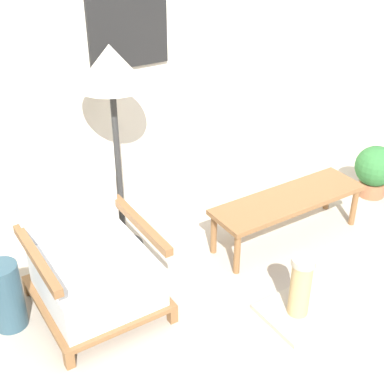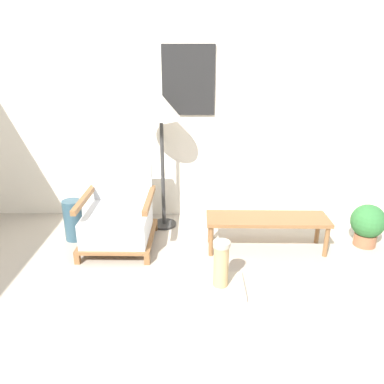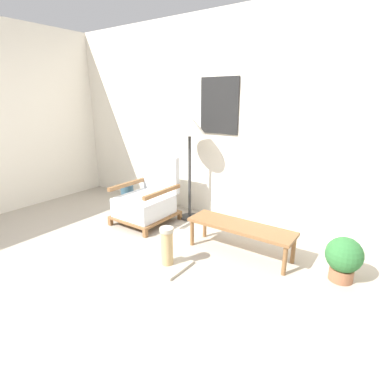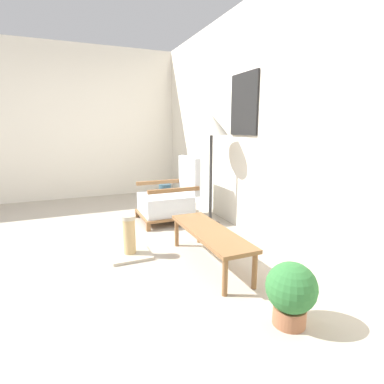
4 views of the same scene
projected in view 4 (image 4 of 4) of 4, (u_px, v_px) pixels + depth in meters
The scene contains 9 objects.
ground_plane at pixel (70, 259), 2.98m from camera, with size 14.00×14.00×0.00m, color #A89E8E.
wall_back at pixel (253, 121), 3.49m from camera, with size 8.00×0.09×2.70m.
wall_left at pixel (90, 124), 5.43m from camera, with size 0.06×8.00×2.70m.
armchair at pixel (170, 199), 4.15m from camera, with size 0.69×0.75×0.88m.
floor_lamp at pixel (211, 130), 3.75m from camera, with size 0.43×0.43×1.45m.
coffee_table at pixel (210, 234), 2.81m from camera, with size 1.17×0.35×0.34m.
vase at pixel (165, 198), 4.65m from camera, with size 0.19×0.19×0.43m, color #2D4C5B.
potted_plant at pixel (291, 291), 1.94m from camera, with size 0.33×0.33×0.43m.
scratching_post at pixel (130, 243), 3.02m from camera, with size 0.39×0.39×0.43m.
Camera 4 is at (3.03, 0.05, 1.28)m, focal length 28.00 mm.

